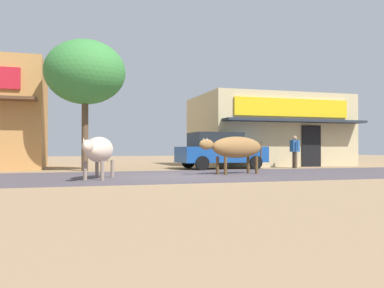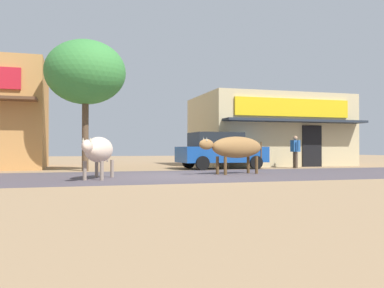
{
  "view_description": "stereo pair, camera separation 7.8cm",
  "coord_description": "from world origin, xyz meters",
  "px_view_note": "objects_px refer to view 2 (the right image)",
  "views": [
    {
      "loc": [
        -3.45,
        -13.44,
        0.9
      ],
      "look_at": [
        0.96,
        1.17,
        1.08
      ],
      "focal_mm": 38.64,
      "sensor_mm": 36.0,
      "label": 1
    },
    {
      "loc": [
        -3.38,
        -13.46,
        0.9
      ],
      "look_at": [
        0.96,
        1.17,
        1.08
      ],
      "focal_mm": 38.64,
      "sensor_mm": 36.0,
      "label": 2
    }
  ],
  "objects_px": {
    "roadside_tree": "(85,73)",
    "cow_near_brown": "(99,150)",
    "parked_hatchback_car": "(220,150)",
    "pedestrian_by_shop": "(295,149)",
    "cow_far_dark": "(236,148)"
  },
  "relations": [
    {
      "from": "cow_near_brown",
      "to": "roadside_tree",
      "type": "bearing_deg",
      "value": 92.81
    },
    {
      "from": "roadside_tree",
      "to": "cow_far_dark",
      "type": "relative_size",
      "value": 1.96
    },
    {
      "from": "cow_far_dark",
      "to": "pedestrian_by_shop",
      "type": "xyz_separation_m",
      "value": [
        4.49,
        3.53,
        -0.06
      ]
    },
    {
      "from": "roadside_tree",
      "to": "cow_near_brown",
      "type": "relative_size",
      "value": 2.1
    },
    {
      "from": "pedestrian_by_shop",
      "to": "parked_hatchback_car",
      "type": "bearing_deg",
      "value": 174.67
    },
    {
      "from": "roadside_tree",
      "to": "pedestrian_by_shop",
      "type": "relative_size",
      "value": 3.5
    },
    {
      "from": "parked_hatchback_car",
      "to": "cow_far_dark",
      "type": "xyz_separation_m",
      "value": [
        -0.82,
        -3.87,
        0.11
      ]
    },
    {
      "from": "parked_hatchback_car",
      "to": "pedestrian_by_shop",
      "type": "height_order",
      "value": "parked_hatchback_car"
    },
    {
      "from": "parked_hatchback_car",
      "to": "roadside_tree",
      "type": "bearing_deg",
      "value": -177.51
    },
    {
      "from": "cow_far_dark",
      "to": "pedestrian_by_shop",
      "type": "relative_size",
      "value": 1.79
    },
    {
      "from": "parked_hatchback_car",
      "to": "pedestrian_by_shop",
      "type": "relative_size",
      "value": 2.62
    },
    {
      "from": "cow_far_dark",
      "to": "pedestrian_by_shop",
      "type": "bearing_deg",
      "value": 38.16
    },
    {
      "from": "parked_hatchback_car",
      "to": "cow_far_dark",
      "type": "distance_m",
      "value": 3.96
    },
    {
      "from": "cow_far_dark",
      "to": "pedestrian_by_shop",
      "type": "distance_m",
      "value": 5.72
    },
    {
      "from": "roadside_tree",
      "to": "cow_near_brown",
      "type": "bearing_deg",
      "value": -87.19
    }
  ]
}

